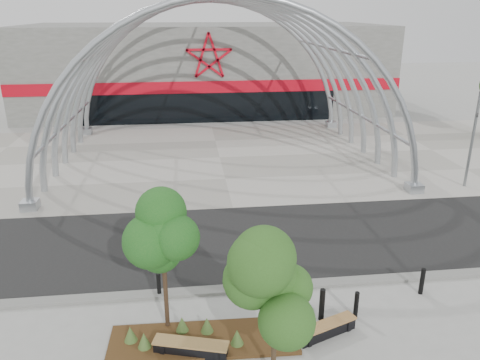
{
  "coord_description": "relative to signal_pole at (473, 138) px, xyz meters",
  "views": [
    {
      "loc": [
        -2.19,
        -14.37,
        9.37
      ],
      "look_at": [
        0.0,
        4.0,
        2.6
      ],
      "focal_mm": 35.0,
      "sensor_mm": 36.0,
      "label": 1
    }
  ],
  "objects": [
    {
      "name": "planting_bed",
      "position": [
        -15.22,
        -11.29,
        -2.65
      ],
      "size": [
        5.66,
        1.87,
        0.59
      ],
      "color": "#34240E",
      "rests_on": "ground"
    },
    {
      "name": "bench_0",
      "position": [
        -15.54,
        -11.87,
        -2.57
      ],
      "size": [
        2.22,
        1.06,
        0.46
      ],
      "color": "black",
      "rests_on": "ground"
    },
    {
      "name": "forecourt",
      "position": [
        -13.24,
        7.0,
        -2.77
      ],
      "size": [
        60.0,
        17.0,
        0.04
      ],
      "primitive_type": "cube",
      "color": "gray",
      "rests_on": "ground"
    },
    {
      "name": "street_tree_1",
      "position": [
        -13.34,
        -12.92,
        0.08
      ],
      "size": [
        1.69,
        1.69,
        3.99
      ],
      "color": "#2E2415",
      "rests_on": "ground"
    },
    {
      "name": "bollard_1",
      "position": [
        -13.46,
        -9.61,
        -2.3
      ],
      "size": [
        0.16,
        0.16,
        0.98
      ],
      "primitive_type": "cylinder",
      "color": "black",
      "rests_on": "ground"
    },
    {
      "name": "street_tree_0",
      "position": [
        -16.23,
        -10.56,
        0.27
      ],
      "size": [
        1.86,
        1.86,
        4.25
      ],
      "color": "black",
      "rests_on": "ground"
    },
    {
      "name": "bench_1",
      "position": [
        -11.42,
        -11.47,
        -2.58
      ],
      "size": [
        2.05,
        1.16,
        0.42
      ],
      "color": "black",
      "rests_on": "ground"
    },
    {
      "name": "vault_canopy",
      "position": [
        -13.24,
        7.0,
        -2.77
      ],
      "size": [
        20.8,
        15.8,
        20.36
      ],
      "color": "#A4AAB0",
      "rests_on": "ground"
    },
    {
      "name": "bollard_4",
      "position": [
        -7.49,
        -9.7,
        -2.3
      ],
      "size": [
        0.16,
        0.16,
        0.98
      ],
      "primitive_type": "cylinder",
      "color": "black",
      "rests_on": "ground"
    },
    {
      "name": "bollard_3",
      "position": [
        -10.23,
        -10.71,
        -2.33
      ],
      "size": [
        0.15,
        0.15,
        0.93
      ],
      "primitive_type": "cylinder",
      "color": "black",
      "rests_on": "ground"
    },
    {
      "name": "ground",
      "position": [
        -13.24,
        -8.5,
        -2.79
      ],
      "size": [
        140.0,
        140.0,
        0.0
      ],
      "primitive_type": "plane",
      "color": "#979792",
      "rests_on": "ground"
    },
    {
      "name": "bollard_2",
      "position": [
        -11.36,
        -10.7,
        -2.23
      ],
      "size": [
        0.18,
        0.18,
        1.11
      ],
      "primitive_type": "cylinder",
      "color": "black",
      "rests_on": "ground"
    },
    {
      "name": "kerb",
      "position": [
        -13.24,
        -8.75,
        -2.73
      ],
      "size": [
        60.0,
        0.5,
        0.12
      ],
      "primitive_type": "cube",
      "color": "slate",
      "rests_on": "ground"
    },
    {
      "name": "road",
      "position": [
        -13.24,
        -5.0,
        -2.78
      ],
      "size": [
        140.0,
        7.0,
        0.02
      ],
      "primitive_type": "cube",
      "color": "black",
      "rests_on": "ground"
    },
    {
      "name": "bollard_0",
      "position": [
        -16.57,
        -8.76,
        -2.34
      ],
      "size": [
        0.14,
        0.14,
        0.89
      ],
      "primitive_type": "cylinder",
      "color": "black",
      "rests_on": "ground"
    },
    {
      "name": "arena_building",
      "position": [
        -13.24,
        24.95,
        1.2
      ],
      "size": [
        34.0,
        15.24,
        8.0
      ],
      "color": "#62625D",
      "rests_on": "ground"
    },
    {
      "name": "signal_pole",
      "position": [
        0.0,
        0.0,
        0.0
      ],
      "size": [
        0.15,
        0.75,
        5.34
      ],
      "color": "slate",
      "rests_on": "ground"
    }
  ]
}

